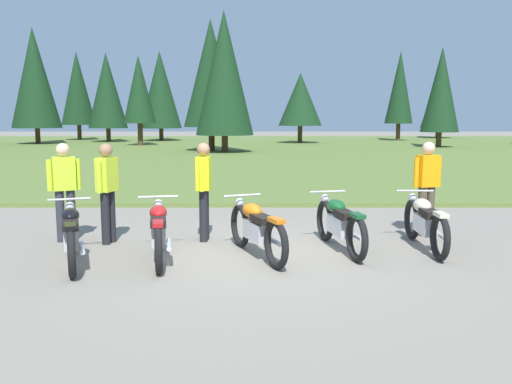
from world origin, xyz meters
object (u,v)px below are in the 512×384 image
at_px(motorcycle_orange, 257,228).
at_px(motorcycle_british_green, 340,223).
at_px(motorcycle_cream, 425,222).
at_px(rider_with_back_turned, 65,186).
at_px(rider_near_row_end, 108,187).
at_px(motorcycle_black, 71,234).
at_px(rider_checking_bike, 204,186).
at_px(rider_in_hivis_vest, 427,183).
at_px(motorcycle_red, 159,231).

height_order(motorcycle_orange, motorcycle_british_green, same).
bearing_deg(motorcycle_cream, rider_with_back_turned, 174.89).
height_order(motorcycle_british_green, rider_near_row_end, rider_near_row_end).
distance_m(motorcycle_cream, rider_with_back_turned, 5.96).
relative_size(motorcycle_black, motorcycle_british_green, 0.97).
height_order(rider_checking_bike, rider_in_hivis_vest, same).
relative_size(motorcycle_british_green, rider_near_row_end, 1.24).
bearing_deg(motorcycle_cream, rider_checking_bike, 170.53).
bearing_deg(motorcycle_orange, rider_in_hivis_vest, 25.97).
distance_m(motorcycle_red, rider_with_back_turned, 2.21).
xyz_separation_m(motorcycle_black, motorcycle_cream, (5.34, 0.89, 0.00)).
bearing_deg(rider_checking_bike, motorcycle_red, -113.50).
xyz_separation_m(motorcycle_black, motorcycle_british_green, (3.97, 0.81, 0.00)).
height_order(motorcycle_red, rider_checking_bike, rider_checking_bike).
height_order(motorcycle_cream, rider_near_row_end, rider_near_row_end).
bearing_deg(rider_with_back_turned, motorcycle_red, -33.70).
height_order(rider_near_row_end, rider_checking_bike, same).
height_order(rider_near_row_end, rider_with_back_turned, same).
bearing_deg(motorcycle_cream, rider_near_row_end, 175.63).
bearing_deg(motorcycle_british_green, rider_in_hivis_vest, 32.18).
height_order(motorcycle_orange, motorcycle_cream, same).
distance_m(motorcycle_red, motorcycle_british_green, 2.81).
relative_size(motorcycle_black, motorcycle_orange, 1.02).
distance_m(rider_in_hivis_vest, rider_with_back_turned, 6.26).
distance_m(motorcycle_black, rider_with_back_turned, 1.61).
bearing_deg(motorcycle_orange, motorcycle_cream, 10.20).
relative_size(motorcycle_british_green, rider_in_hivis_vest, 1.24).
bearing_deg(motorcycle_red, motorcycle_cream, 9.12).
distance_m(motorcycle_black, motorcycle_orange, 2.68).
xyz_separation_m(motorcycle_orange, rider_with_back_turned, (-3.23, 1.01, 0.51)).
bearing_deg(motorcycle_black, motorcycle_cream, 9.46).
relative_size(motorcycle_british_green, motorcycle_cream, 0.99).
relative_size(motorcycle_red, rider_checking_bike, 1.25).
relative_size(motorcycle_orange, rider_in_hivis_vest, 1.19).
xyz_separation_m(motorcycle_orange, motorcycle_cream, (2.69, 0.48, 0.00)).
relative_size(motorcycle_black, motorcycle_red, 0.97).
bearing_deg(motorcycle_cream, rider_in_hivis_vest, 71.68).
height_order(motorcycle_cream, rider_checking_bike, rider_checking_bike).
height_order(motorcycle_black, rider_with_back_turned, rider_with_back_turned).
distance_m(motorcycle_black, rider_in_hivis_vest, 5.99).
bearing_deg(rider_checking_bike, motorcycle_cream, -9.47).
distance_m(motorcycle_cream, rider_in_hivis_vest, 1.16).
distance_m(motorcycle_orange, motorcycle_british_green, 1.37).
relative_size(rider_near_row_end, rider_checking_bike, 1.00).
height_order(motorcycle_orange, rider_near_row_end, rider_near_row_end).
xyz_separation_m(motorcycle_red, rider_in_hivis_vest, (4.46, 1.65, 0.51)).
relative_size(motorcycle_cream, rider_near_row_end, 1.26).
height_order(motorcycle_orange, rider_checking_bike, rider_checking_bike).
xyz_separation_m(motorcycle_black, rider_checking_bike, (1.76, 1.49, 0.51)).
height_order(motorcycle_black, motorcycle_cream, same).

